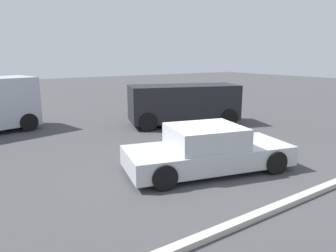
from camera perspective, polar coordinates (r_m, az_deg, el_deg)
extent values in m
plane|color=#424244|center=(9.15, 6.90, -7.59)|extent=(80.00, 80.00, 0.00)
cube|color=#B7BABF|center=(8.89, 7.27, -5.29)|extent=(4.90, 2.90, 0.54)
cube|color=#B7BABF|center=(8.69, 6.78, -1.87)|extent=(2.28, 2.10, 0.57)
cube|color=slate|center=(9.13, 11.93, -1.35)|extent=(0.44, 1.52, 0.48)
cube|color=slate|center=(8.33, 1.14, -2.41)|extent=(0.44, 1.52, 0.48)
cylinder|color=black|center=(10.41, 12.96, -3.48)|extent=(0.67, 0.37, 0.64)
cylinder|color=black|center=(9.08, 18.84, -6.24)|extent=(0.67, 0.37, 0.64)
cylinder|color=black|center=(9.14, -4.24, -5.45)|extent=(0.67, 0.37, 0.64)
cylinder|color=black|center=(7.59, -0.68, -9.26)|extent=(0.67, 0.37, 0.64)
ellipsoid|color=white|center=(12.20, 11.12, -1.36)|extent=(0.34, 0.39, 0.27)
sphere|color=white|center=(12.30, 10.24, -0.85)|extent=(0.22, 0.22, 0.22)
sphere|color=white|center=(12.35, 9.94, -0.82)|extent=(0.10, 0.10, 0.10)
cylinder|color=white|center=(12.24, 10.46, -2.18)|extent=(0.06, 0.06, 0.14)
cylinder|color=white|center=(12.36, 10.85, -2.05)|extent=(0.06, 0.06, 0.14)
cylinder|color=white|center=(12.12, 11.32, -2.36)|extent=(0.06, 0.06, 0.14)
cylinder|color=white|center=(12.24, 11.71, -2.23)|extent=(0.06, 0.06, 0.14)
sphere|color=white|center=(12.07, 11.97, -1.34)|extent=(0.12, 0.12, 0.12)
cylinder|color=black|center=(14.68, -23.93, 0.64)|extent=(0.80, 0.41, 0.76)
cylinder|color=black|center=(16.39, -26.47, 1.55)|extent=(0.80, 0.41, 0.76)
cube|color=black|center=(14.58, 2.83, 4.27)|extent=(5.29, 3.44, 1.60)
cube|color=slate|center=(14.00, -6.70, 5.31)|extent=(0.59, 1.55, 0.64)
cylinder|color=black|center=(13.37, -3.66, 0.71)|extent=(0.84, 0.50, 0.80)
cylinder|color=black|center=(15.12, -5.00, 2.08)|extent=(0.84, 0.50, 0.80)
cylinder|color=black|center=(14.53, 10.93, 1.47)|extent=(0.84, 0.50, 0.80)
cylinder|color=black|center=(16.16, 8.16, 2.68)|extent=(0.84, 0.50, 0.80)
cube|color=#B7B2A8|center=(7.46, 21.12, -12.74)|extent=(8.39, 0.20, 0.12)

